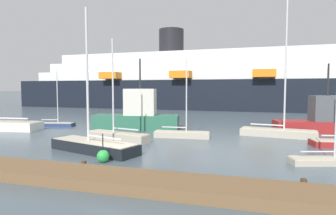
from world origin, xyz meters
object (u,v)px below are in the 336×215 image
(sailboat_1, at_px, (182,133))
(channel_buoy_0, at_px, (103,156))
(sailboat_4, at_px, (278,130))
(cruise_ship, at_px, (262,83))
(sailboat_6, at_px, (329,159))
(sailboat_7, at_px, (3,124))
(fishing_boat_0, at_px, (138,115))
(sailboat_2, at_px, (94,145))
(sailboat_3, at_px, (118,135))
(fishing_boat_1, at_px, (324,120))
(sailboat_0, at_px, (55,124))

(sailboat_1, bearing_deg, channel_buoy_0, -109.91)
(sailboat_4, height_order, cruise_ship, cruise_ship)
(sailboat_6, height_order, sailboat_7, sailboat_7)
(sailboat_4, height_order, fishing_boat_0, sailboat_4)
(sailboat_6, bearing_deg, channel_buoy_0, 177.98)
(sailboat_2, relative_size, cruise_ship, 0.09)
(sailboat_1, bearing_deg, fishing_boat_0, 140.38)
(sailboat_3, xyz_separation_m, fishing_boat_0, (-0.99, 6.45, 0.94))
(sailboat_4, xyz_separation_m, cruise_ship, (-0.26, 32.16, 4.60))
(fishing_boat_0, height_order, fishing_boat_1, fishing_boat_0)
(sailboat_7, xyz_separation_m, fishing_boat_1, (29.59, 7.14, 0.52))
(sailboat_0, xyz_separation_m, sailboat_7, (-3.17, -3.67, 0.34))
(sailboat_6, xyz_separation_m, cruise_ship, (-2.10, 40.70, 4.84))
(sailboat_6, bearing_deg, sailboat_2, 167.29)
(sailboat_4, height_order, channel_buoy_0, sailboat_4)
(sailboat_0, relative_size, fishing_boat_1, 0.69)
(sailboat_1, distance_m, sailboat_7, 17.78)
(fishing_boat_0, bearing_deg, channel_buoy_0, -86.31)
(sailboat_7, bearing_deg, sailboat_6, 163.70)
(sailboat_0, height_order, cruise_ship, cruise_ship)
(sailboat_6, distance_m, cruise_ship, 41.04)
(sailboat_6, relative_size, fishing_boat_1, 0.68)
(fishing_boat_0, bearing_deg, sailboat_4, -14.64)
(sailboat_4, bearing_deg, cruise_ship, 99.38)
(sailboat_0, distance_m, sailboat_3, 11.61)
(sailboat_2, bearing_deg, sailboat_4, -124.23)
(fishing_boat_1, bearing_deg, sailboat_0, 177.55)
(sailboat_7, bearing_deg, sailboat_3, 165.68)
(fishing_boat_1, bearing_deg, sailboat_4, -148.76)
(sailboat_6, distance_m, fishing_boat_0, 17.72)
(sailboat_1, bearing_deg, sailboat_2, -127.09)
(channel_buoy_0, bearing_deg, sailboat_2, 130.71)
(sailboat_3, bearing_deg, sailboat_6, -178.34)
(sailboat_6, xyz_separation_m, sailboat_7, (-27.20, 5.08, 0.34))
(cruise_ship, bearing_deg, sailboat_3, -106.16)
(channel_buoy_0, bearing_deg, sailboat_6, 14.53)
(sailboat_0, distance_m, sailboat_1, 14.90)
(sailboat_3, distance_m, sailboat_7, 13.45)
(fishing_boat_0, relative_size, cruise_ship, 0.09)
(sailboat_1, xyz_separation_m, sailboat_2, (-4.17, -6.67, 0.10))
(fishing_boat_1, xyz_separation_m, channel_buoy_0, (-14.16, -15.28, -0.79))
(fishing_boat_0, distance_m, cruise_ship, 33.91)
(sailboat_3, bearing_deg, sailboat_1, -134.94)
(fishing_boat_0, bearing_deg, sailboat_3, -91.56)
(sailboat_4, bearing_deg, sailboat_7, -163.34)
(sailboat_2, bearing_deg, fishing_boat_1, -123.57)
(sailboat_0, distance_m, sailboat_7, 4.86)
(sailboat_1, bearing_deg, sailboat_3, -154.12)
(sailboat_0, height_order, sailboat_6, sailboat_0)
(sailboat_1, bearing_deg, cruise_ship, 73.07)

